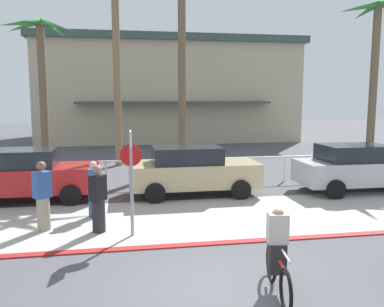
% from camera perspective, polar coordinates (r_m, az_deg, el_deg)
% --- Properties ---
extents(ground_plane, '(80.00, 80.00, 0.00)m').
position_cam_1_polar(ground_plane, '(16.88, -3.91, -3.50)').
color(ground_plane, '#4C4C51').
extents(sidewalk_strip, '(44.00, 4.00, 0.02)m').
position_cam_1_polar(sidewalk_strip, '(11.30, -0.76, -9.20)').
color(sidewalk_strip, '#ADAAA0').
rests_on(sidewalk_strip, ground).
extents(curb_paint, '(44.00, 0.24, 0.03)m').
position_cam_1_polar(curb_paint, '(9.43, 1.22, -12.69)').
color(curb_paint, maroon).
rests_on(curb_paint, ground).
extents(building_backdrop, '(19.91, 11.96, 7.80)m').
position_cam_1_polar(building_backdrop, '(33.94, -3.70, 8.88)').
color(building_backdrop, '#BCAD8E').
rests_on(building_backdrop, ground).
extents(rail_fence, '(18.66, 0.08, 1.04)m').
position_cam_1_polar(rail_fence, '(15.26, -3.34, -1.52)').
color(rail_fence, white).
rests_on(rail_fence, ground).
extents(stop_sign_bike_lane, '(0.52, 0.56, 2.56)m').
position_cam_1_polar(stop_sign_bike_lane, '(9.67, -8.60, -2.04)').
color(stop_sign_bike_lane, gray).
rests_on(stop_sign_bike_lane, ground).
extents(palm_tree_3, '(3.16, 2.97, 6.83)m').
position_cam_1_polar(palm_tree_3, '(19.61, -20.61, 12.59)').
color(palm_tree_3, brown).
rests_on(palm_tree_3, ground).
extents(palm_tree_4, '(2.72, 2.88, 9.05)m').
position_cam_1_polar(palm_tree_4, '(20.39, -10.72, 16.63)').
color(palm_tree_4, '#846B4C').
rests_on(palm_tree_4, ground).
extents(palm_tree_5, '(3.44, 3.23, 9.51)m').
position_cam_1_polar(palm_tree_5, '(19.36, -1.38, 18.00)').
color(palm_tree_5, brown).
rests_on(palm_tree_5, ground).
extents(palm_tree_6, '(3.37, 3.24, 7.72)m').
position_cam_1_polar(palm_tree_6, '(20.93, 24.59, 13.72)').
color(palm_tree_6, brown).
rests_on(palm_tree_6, ground).
extents(car_red_1, '(4.40, 2.02, 1.69)m').
position_cam_1_polar(car_red_1, '(14.10, -22.40, -2.75)').
color(car_red_1, red).
rests_on(car_red_1, ground).
extents(car_tan_2, '(4.40, 2.02, 1.69)m').
position_cam_1_polar(car_tan_2, '(13.80, 0.02, -2.37)').
color(car_tan_2, tan).
rests_on(car_tan_2, ground).
extents(car_silver_3, '(4.40, 2.02, 1.69)m').
position_cam_1_polar(car_silver_3, '(15.49, 22.42, -1.84)').
color(car_silver_3, '#B2B7BC').
rests_on(car_silver_3, ground).
extents(cyclist_red_0, '(0.38, 1.81, 1.50)m').
position_cam_1_polar(cyclist_red_0, '(7.23, 12.00, -13.67)').
color(cyclist_red_0, black).
rests_on(cyclist_red_0, ground).
extents(pedestrian_0, '(0.47, 0.46, 1.77)m').
position_cam_1_polar(pedestrian_0, '(10.81, -20.35, -6.00)').
color(pedestrian_0, gray).
rests_on(pedestrian_0, ground).
extents(pedestrian_1, '(0.45, 0.48, 1.70)m').
position_cam_1_polar(pedestrian_1, '(10.28, -13.11, -6.65)').
color(pedestrian_1, '#232326').
rests_on(pedestrian_1, ground).
extents(pedestrian_2, '(0.38, 0.44, 1.59)m').
position_cam_1_polar(pedestrian_2, '(11.61, -13.70, -5.29)').
color(pedestrian_2, '#384C7A').
rests_on(pedestrian_2, ground).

